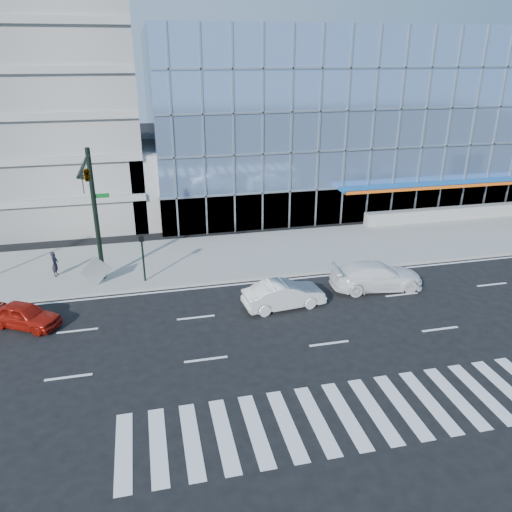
{
  "coord_description": "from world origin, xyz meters",
  "views": [
    {
      "loc": [
        -8.12,
        -23.39,
        13.1
      ],
      "look_at": [
        -2.02,
        3.0,
        1.97
      ],
      "focal_mm": 35.0,
      "sensor_mm": 36.0,
      "label": 1
    }
  ],
  "objects_px": {
    "pedestrian": "(55,264)",
    "red_sedan": "(24,315)",
    "traffic_signal": "(90,189)",
    "tilted_panel": "(96,270)",
    "white_sedan": "(284,295)",
    "ped_signal_post": "(142,251)",
    "white_suv": "(377,276)"
  },
  "relations": [
    {
      "from": "pedestrian",
      "to": "traffic_signal",
      "type": "bearing_deg",
      "value": -119.48
    },
    {
      "from": "pedestrian",
      "to": "ped_signal_post",
      "type": "bearing_deg",
      "value": -100.16
    },
    {
      "from": "tilted_panel",
      "to": "red_sedan",
      "type": "bearing_deg",
      "value": -141.08
    },
    {
      "from": "traffic_signal",
      "to": "white_sedan",
      "type": "relative_size",
      "value": 1.77
    },
    {
      "from": "pedestrian",
      "to": "tilted_panel",
      "type": "height_order",
      "value": "tilted_panel"
    },
    {
      "from": "ped_signal_post",
      "to": "white_suv",
      "type": "bearing_deg",
      "value": -15.78
    },
    {
      "from": "white_suv",
      "to": "traffic_signal",
      "type": "bearing_deg",
      "value": 82.15
    },
    {
      "from": "traffic_signal",
      "to": "white_suv",
      "type": "distance_m",
      "value": 17.12
    },
    {
      "from": "ped_signal_post",
      "to": "white_suv",
      "type": "height_order",
      "value": "ped_signal_post"
    },
    {
      "from": "tilted_panel",
      "to": "pedestrian",
      "type": "bearing_deg",
      "value": 131.8
    },
    {
      "from": "ped_signal_post",
      "to": "white_sedan",
      "type": "height_order",
      "value": "ped_signal_post"
    },
    {
      "from": "traffic_signal",
      "to": "white_sedan",
      "type": "distance_m",
      "value": 12.12
    },
    {
      "from": "traffic_signal",
      "to": "white_sedan",
      "type": "bearing_deg",
      "value": -24.17
    },
    {
      "from": "white_suv",
      "to": "red_sedan",
      "type": "relative_size",
      "value": 1.46
    },
    {
      "from": "red_sedan",
      "to": "tilted_panel",
      "type": "xyz_separation_m",
      "value": [
        3.33,
        4.01,
        0.43
      ]
    },
    {
      "from": "red_sedan",
      "to": "pedestrian",
      "type": "relative_size",
      "value": 2.36
    },
    {
      "from": "white_sedan",
      "to": "white_suv",
      "type": "bearing_deg",
      "value": -86.26
    },
    {
      "from": "red_sedan",
      "to": "pedestrian",
      "type": "xyz_separation_m",
      "value": [
        0.74,
        5.94,
        0.31
      ]
    },
    {
      "from": "white_sedan",
      "to": "red_sedan",
      "type": "xyz_separation_m",
      "value": [
        -13.5,
        0.95,
        -0.1
      ]
    },
    {
      "from": "red_sedan",
      "to": "tilted_panel",
      "type": "distance_m",
      "value": 5.23
    },
    {
      "from": "traffic_signal",
      "to": "tilted_panel",
      "type": "relative_size",
      "value": 6.15
    },
    {
      "from": "white_sedan",
      "to": "red_sedan",
      "type": "relative_size",
      "value": 1.2
    },
    {
      "from": "white_suv",
      "to": "tilted_panel",
      "type": "relative_size",
      "value": 4.23
    },
    {
      "from": "traffic_signal",
      "to": "white_suv",
      "type": "relative_size",
      "value": 1.46
    },
    {
      "from": "red_sedan",
      "to": "pedestrian",
      "type": "bearing_deg",
      "value": 22.5
    },
    {
      "from": "ped_signal_post",
      "to": "pedestrian",
      "type": "height_order",
      "value": "ped_signal_post"
    },
    {
      "from": "ped_signal_post",
      "to": "red_sedan",
      "type": "xyz_separation_m",
      "value": [
        -6.11,
        -3.87,
        -1.5
      ]
    },
    {
      "from": "ped_signal_post",
      "to": "red_sedan",
      "type": "height_order",
      "value": "ped_signal_post"
    },
    {
      "from": "pedestrian",
      "to": "red_sedan",
      "type": "bearing_deg",
      "value": -176.11
    },
    {
      "from": "white_sedan",
      "to": "tilted_panel",
      "type": "bearing_deg",
      "value": 58.04
    },
    {
      "from": "traffic_signal",
      "to": "pedestrian",
      "type": "relative_size",
      "value": 5.01
    },
    {
      "from": "ped_signal_post",
      "to": "tilted_panel",
      "type": "bearing_deg",
      "value": 177.13
    }
  ]
}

